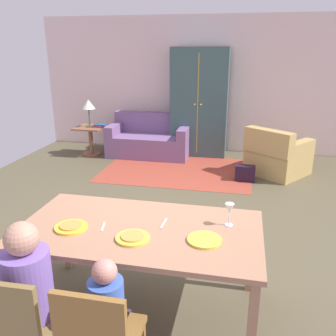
{
  "coord_description": "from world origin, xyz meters",
  "views": [
    {
      "loc": [
        0.78,
        -3.89,
        2.09
      ],
      "look_at": [
        0.02,
        -0.3,
        0.85
      ],
      "focal_mm": 38.37,
      "sensor_mm": 36.0,
      "label": 1
    }
  ],
  "objects_px": {
    "wine_glass": "(229,210)",
    "person_child": "(110,326)",
    "dining_table": "(140,235)",
    "person_man": "(34,303)",
    "couch": "(150,140)",
    "book_lower": "(98,126)",
    "book_upper": "(100,125)",
    "side_table": "(91,137)",
    "table_lamp": "(88,105)",
    "plate_near_man": "(71,227)",
    "plate_near_child": "(133,238)",
    "armoire": "(200,102)",
    "dining_chair_man": "(19,325)",
    "handbag": "(245,173)",
    "plate_near_woman": "(204,240)",
    "armchair": "(277,156)"
  },
  "relations": [
    {
      "from": "wine_glass",
      "to": "person_child",
      "type": "height_order",
      "value": "wine_glass"
    },
    {
      "from": "wine_glass",
      "to": "book_lower",
      "type": "xyz_separation_m",
      "value": [
        -2.75,
        4.02,
        -0.3
      ]
    },
    {
      "from": "plate_near_man",
      "to": "armoire",
      "type": "xyz_separation_m",
      "value": [
        0.38,
        4.85,
        0.28
      ]
    },
    {
      "from": "plate_near_woman",
      "to": "person_man",
      "type": "bearing_deg",
      "value": -150.41
    },
    {
      "from": "handbag",
      "to": "person_child",
      "type": "bearing_deg",
      "value": -101.64
    },
    {
      "from": "couch",
      "to": "armchair",
      "type": "relative_size",
      "value": 1.34
    },
    {
      "from": "wine_glass",
      "to": "side_table",
      "type": "distance_m",
      "value": 4.99
    },
    {
      "from": "table_lamp",
      "to": "wine_glass",
      "type": "bearing_deg",
      "value": -53.86
    },
    {
      "from": "couch",
      "to": "book_lower",
      "type": "height_order",
      "value": "couch"
    },
    {
      "from": "wine_glass",
      "to": "table_lamp",
      "type": "height_order",
      "value": "table_lamp"
    },
    {
      "from": "person_child",
      "to": "couch",
      "type": "height_order",
      "value": "person_child"
    },
    {
      "from": "book_lower",
      "to": "book_upper",
      "type": "xyz_separation_m",
      "value": [
        0.04,
        0.01,
        0.03
      ]
    },
    {
      "from": "handbag",
      "to": "wine_glass",
      "type": "bearing_deg",
      "value": -92.68
    },
    {
      "from": "plate_near_child",
      "to": "table_lamp",
      "type": "bearing_deg",
      "value": 117.28
    },
    {
      "from": "book_lower",
      "to": "armchair",
      "type": "bearing_deg",
      "value": -7.63
    },
    {
      "from": "plate_near_child",
      "to": "couch",
      "type": "relative_size",
      "value": 0.16
    },
    {
      "from": "plate_near_woman",
      "to": "person_child",
      "type": "relative_size",
      "value": 0.27
    },
    {
      "from": "person_man",
      "to": "book_lower",
      "type": "xyz_separation_m",
      "value": [
        -1.56,
        4.89,
        0.08
      ]
    },
    {
      "from": "side_table",
      "to": "armchair",
      "type": "bearing_deg",
      "value": -7.04
    },
    {
      "from": "armchair",
      "to": "armoire",
      "type": "xyz_separation_m",
      "value": [
        -1.47,
        0.98,
        0.73
      ]
    },
    {
      "from": "couch",
      "to": "plate_near_woman",
      "type": "bearing_deg",
      "value": -70.61
    },
    {
      "from": "plate_near_child",
      "to": "book_lower",
      "type": "height_order",
      "value": "plate_near_child"
    },
    {
      "from": "dining_chair_man",
      "to": "person_child",
      "type": "bearing_deg",
      "value": 18.34
    },
    {
      "from": "person_child",
      "to": "dining_chair_man",
      "type": "bearing_deg",
      "value": -161.66
    },
    {
      "from": "person_man",
      "to": "person_child",
      "type": "xyz_separation_m",
      "value": [
        0.52,
        -0.01,
        -0.08
      ]
    },
    {
      "from": "dining_table",
      "to": "armoire",
      "type": "bearing_deg",
      "value": 91.6
    },
    {
      "from": "couch",
      "to": "book_lower",
      "type": "bearing_deg",
      "value": -166.24
    },
    {
      "from": "armoire",
      "to": "book_lower",
      "type": "bearing_deg",
      "value": -164.93
    },
    {
      "from": "table_lamp",
      "to": "dining_chair_man",
      "type": "bearing_deg",
      "value": -70.99
    },
    {
      "from": "plate_near_child",
      "to": "couch",
      "type": "distance_m",
      "value": 4.78
    },
    {
      "from": "plate_near_man",
      "to": "handbag",
      "type": "distance_m",
      "value": 3.72
    },
    {
      "from": "dining_table",
      "to": "wine_glass",
      "type": "relative_size",
      "value": 10.07
    },
    {
      "from": "dining_table",
      "to": "plate_near_man",
      "type": "xyz_separation_m",
      "value": [
        -0.52,
        -0.12,
        0.08
      ]
    },
    {
      "from": "plate_near_woman",
      "to": "person_man",
      "type": "distance_m",
      "value": 1.21
    },
    {
      "from": "side_table",
      "to": "table_lamp",
      "type": "height_order",
      "value": "table_lamp"
    },
    {
      "from": "couch",
      "to": "side_table",
      "type": "bearing_deg",
      "value": -167.55
    },
    {
      "from": "dining_table",
      "to": "armchair",
      "type": "height_order",
      "value": "armchair"
    },
    {
      "from": "wine_glass",
      "to": "dining_chair_man",
      "type": "distance_m",
      "value": 1.63
    },
    {
      "from": "wine_glass",
      "to": "dining_chair_man",
      "type": "bearing_deg",
      "value": -138.77
    },
    {
      "from": "person_child",
      "to": "side_table",
      "type": "height_order",
      "value": "person_child"
    },
    {
      "from": "plate_near_man",
      "to": "side_table",
      "type": "distance_m",
      "value": 4.66
    },
    {
      "from": "plate_near_child",
      "to": "armchair",
      "type": "distance_m",
      "value": 4.17
    },
    {
      "from": "couch",
      "to": "side_table",
      "type": "distance_m",
      "value": 1.2
    },
    {
      "from": "plate_near_man",
      "to": "wine_glass",
      "type": "relative_size",
      "value": 1.34
    },
    {
      "from": "plate_near_child",
      "to": "armoire",
      "type": "distance_m",
      "value": 4.92
    },
    {
      "from": "dining_chair_man",
      "to": "couch",
      "type": "relative_size",
      "value": 0.54
    },
    {
      "from": "dining_table",
      "to": "person_man",
      "type": "xyz_separation_m",
      "value": [
        -0.52,
        -0.69,
        -0.18
      ]
    },
    {
      "from": "dining_table",
      "to": "dining_chair_man",
      "type": "distance_m",
      "value": 1.02
    },
    {
      "from": "armoire",
      "to": "wine_glass",
      "type": "bearing_deg",
      "value": -79.94
    },
    {
      "from": "wine_glass",
      "to": "table_lamp",
      "type": "distance_m",
      "value": 4.97
    }
  ]
}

